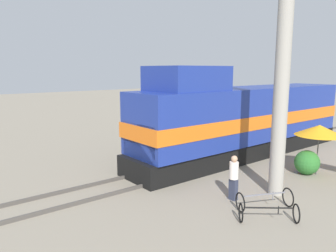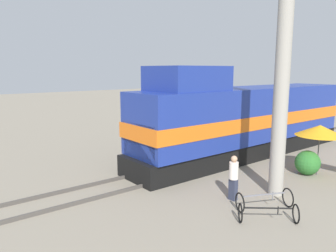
{
  "view_description": "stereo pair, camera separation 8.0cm",
  "coord_description": "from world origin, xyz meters",
  "px_view_note": "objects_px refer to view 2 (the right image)",
  "views": [
    {
      "loc": [
        11.56,
        -12.02,
        4.86
      ],
      "look_at": [
        1.2,
        -3.75,
        2.57
      ],
      "focal_mm": 35.0,
      "sensor_mm": 36.0,
      "label": 1
    },
    {
      "loc": [
        11.61,
        -11.95,
        4.86
      ],
      "look_at": [
        1.2,
        -3.75,
        2.57
      ],
      "focal_mm": 35.0,
      "sensor_mm": 36.0,
      "label": 2
    }
  ],
  "objects_px": {
    "bicycle": "(264,200)",
    "bicycle_spare": "(268,213)",
    "locomotive": "(242,120)",
    "person_bystander": "(234,176)",
    "utility_pole": "(282,77)",
    "vendor_umbrella": "(320,130)"
  },
  "relations": [
    {
      "from": "utility_pole",
      "to": "bicycle_spare",
      "type": "relative_size",
      "value": 5.07
    },
    {
      "from": "utility_pole",
      "to": "vendor_umbrella",
      "type": "height_order",
      "value": "utility_pole"
    },
    {
      "from": "utility_pole",
      "to": "vendor_umbrella",
      "type": "relative_size",
      "value": 3.86
    },
    {
      "from": "bicycle_spare",
      "to": "bicycle",
      "type": "bearing_deg",
      "value": -7.58
    },
    {
      "from": "utility_pole",
      "to": "bicycle",
      "type": "distance_m",
      "value": 4.55
    },
    {
      "from": "locomotive",
      "to": "person_bystander",
      "type": "relative_size",
      "value": 8.97
    },
    {
      "from": "locomotive",
      "to": "bicycle_spare",
      "type": "height_order",
      "value": "locomotive"
    },
    {
      "from": "bicycle",
      "to": "utility_pole",
      "type": "bearing_deg",
      "value": -44.62
    },
    {
      "from": "locomotive",
      "to": "bicycle",
      "type": "distance_m",
      "value": 7.43
    },
    {
      "from": "vendor_umbrella",
      "to": "utility_pole",
      "type": "bearing_deg",
      "value": -86.54
    },
    {
      "from": "bicycle_spare",
      "to": "utility_pole",
      "type": "bearing_deg",
      "value": -20.83
    },
    {
      "from": "vendor_umbrella",
      "to": "person_bystander",
      "type": "height_order",
      "value": "vendor_umbrella"
    },
    {
      "from": "utility_pole",
      "to": "person_bystander",
      "type": "height_order",
      "value": "utility_pole"
    },
    {
      "from": "vendor_umbrella",
      "to": "bicycle_spare",
      "type": "distance_m",
      "value": 6.42
    },
    {
      "from": "person_bystander",
      "to": "bicycle",
      "type": "height_order",
      "value": "person_bystander"
    },
    {
      "from": "bicycle",
      "to": "bicycle_spare",
      "type": "bearing_deg",
      "value": 156.64
    },
    {
      "from": "utility_pole",
      "to": "person_bystander",
      "type": "xyz_separation_m",
      "value": [
        -0.64,
        -1.79,
        -3.65
      ]
    },
    {
      "from": "utility_pole",
      "to": "vendor_umbrella",
      "type": "xyz_separation_m",
      "value": [
        -0.22,
        3.63,
        -2.47
      ]
    },
    {
      "from": "utility_pole",
      "to": "bicycle",
      "type": "bearing_deg",
      "value": -69.16
    },
    {
      "from": "bicycle",
      "to": "person_bystander",
      "type": "bearing_deg",
      "value": 33.89
    },
    {
      "from": "utility_pole",
      "to": "vendor_umbrella",
      "type": "bearing_deg",
      "value": 93.46
    },
    {
      "from": "bicycle",
      "to": "vendor_umbrella",
      "type": "bearing_deg",
      "value": -56.5
    }
  ]
}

